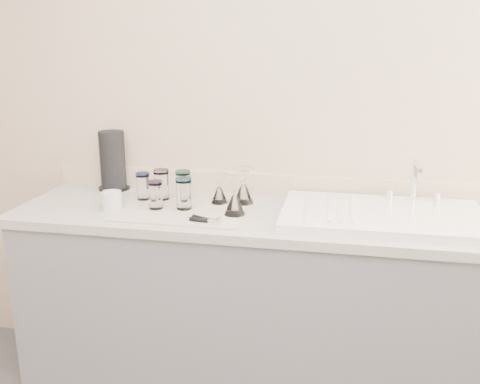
% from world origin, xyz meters
% --- Properties ---
extents(room_envelope, '(3.54, 3.50, 2.52)m').
position_xyz_m(room_envelope, '(0.00, 0.00, 1.56)').
color(room_envelope, '#4C4C51').
rests_on(room_envelope, ground).
extents(counter_unit, '(2.06, 0.62, 0.90)m').
position_xyz_m(counter_unit, '(0.00, 1.20, 0.45)').
color(counter_unit, slate).
rests_on(counter_unit, ground).
extents(sink_unit, '(0.82, 0.50, 0.22)m').
position_xyz_m(sink_unit, '(0.55, 1.20, 0.92)').
color(sink_unit, white).
rests_on(sink_unit, counter_unit).
extents(dish_towel, '(0.55, 0.42, 0.01)m').
position_xyz_m(dish_towel, '(-0.29, 1.16, 0.90)').
color(dish_towel, beige).
rests_on(dish_towel, counter_unit).
extents(tumbler_teal, '(0.06, 0.06, 0.12)m').
position_xyz_m(tumbler_teal, '(-0.51, 1.26, 0.97)').
color(tumbler_teal, white).
rests_on(tumbler_teal, dish_towel).
extents(tumbler_cyan, '(0.07, 0.07, 0.14)m').
position_xyz_m(tumbler_cyan, '(-0.43, 1.28, 0.98)').
color(tumbler_cyan, white).
rests_on(tumbler_cyan, dish_towel).
extents(tumbler_purple, '(0.07, 0.07, 0.14)m').
position_xyz_m(tumbler_purple, '(-0.33, 1.30, 0.98)').
color(tumbler_purple, white).
rests_on(tumbler_purple, dish_towel).
extents(tumbler_blue, '(0.06, 0.06, 0.12)m').
position_xyz_m(tumbler_blue, '(-0.41, 1.14, 0.97)').
color(tumbler_blue, white).
rests_on(tumbler_blue, dish_towel).
extents(tumbler_lavender, '(0.07, 0.07, 0.14)m').
position_xyz_m(tumbler_lavender, '(-0.29, 1.16, 0.98)').
color(tumbler_lavender, white).
rests_on(tumbler_lavender, dish_towel).
extents(goblet_back_left, '(0.08, 0.08, 0.14)m').
position_xyz_m(goblet_back_left, '(-0.16, 1.28, 0.95)').
color(goblet_back_left, white).
rests_on(goblet_back_left, dish_towel).
extents(goblet_back_right, '(0.09, 0.09, 0.16)m').
position_xyz_m(goblet_back_right, '(-0.05, 1.29, 0.96)').
color(goblet_back_right, white).
rests_on(goblet_back_right, dish_towel).
extents(goblet_front_right, '(0.09, 0.09, 0.16)m').
position_xyz_m(goblet_front_right, '(-0.06, 1.13, 0.96)').
color(goblet_front_right, white).
rests_on(goblet_front_right, dish_towel).
extents(can_opener, '(0.14, 0.08, 0.02)m').
position_xyz_m(can_opener, '(-0.15, 1.00, 0.92)').
color(can_opener, silver).
rests_on(can_opener, dish_towel).
extents(white_mug, '(0.13, 0.11, 0.09)m').
position_xyz_m(white_mug, '(-0.60, 1.10, 0.94)').
color(white_mug, silver).
rests_on(white_mug, counter_unit).
extents(paper_towel_roll, '(0.15, 0.15, 0.29)m').
position_xyz_m(paper_towel_roll, '(-0.73, 1.43, 1.04)').
color(paper_towel_roll, black).
rests_on(paper_towel_roll, counter_unit).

